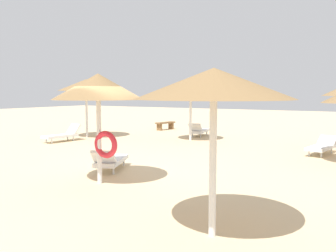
{
  "coord_description": "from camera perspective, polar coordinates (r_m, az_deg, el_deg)",
  "views": [
    {
      "loc": [
        6.24,
        -7.46,
        2.35
      ],
      "look_at": [
        0.0,
        3.0,
        1.2
      ],
      "focal_mm": 38.16,
      "sensor_mm": 36.0,
      "label": 1
    }
  ],
  "objects": [
    {
      "name": "parasol_0",
      "position": [
        17.43,
        3.64,
        5.81
      ],
      "size": [
        2.4,
        2.4,
        2.77
      ],
      "color": "silver",
      "rests_on": "ground"
    },
    {
      "name": "lounger_2",
      "position": [
        10.9,
        -9.19,
        -5.4
      ],
      "size": [
        1.34,
        1.97,
        0.75
      ],
      "color": "white",
      "rests_on": "ground"
    },
    {
      "name": "lounger_0",
      "position": [
        19.11,
        4.99,
        -0.72
      ],
      "size": [
        0.92,
        1.95,
        0.76
      ],
      "color": "white",
      "rests_on": "ground"
    },
    {
      "name": "parasol_2",
      "position": [
        9.24,
        -11.07,
        5.96
      ],
      "size": [
        2.33,
        2.33,
        2.83
      ],
      "color": "silver",
      "rests_on": "ground"
    },
    {
      "name": "parasol_4",
      "position": [
        19.11,
        -12.96,
        6.37
      ],
      "size": [
        2.9,
        2.9,
        3.03
      ],
      "color": "silver",
      "rests_on": "ground"
    },
    {
      "name": "lounger_4",
      "position": [
        17.84,
        -16.52,
        -1.35
      ],
      "size": [
        0.86,
        1.92,
        0.79
      ],
      "color": "white",
      "rests_on": "ground"
    },
    {
      "name": "ground_plane",
      "position": [
        10.0,
        -8.93,
        -8.26
      ],
      "size": [
        80.0,
        80.0,
        0.0
      ],
      "primitive_type": "plane",
      "color": "beige"
    },
    {
      "name": "parasol_7",
      "position": [
        5.71,
        7.32,
        6.61
      ],
      "size": [
        2.55,
        2.55,
        2.74
      ],
      "color": "silver",
      "rests_on": "ground"
    },
    {
      "name": "lounger_3",
      "position": [
        14.79,
        23.36,
        -2.98
      ],
      "size": [
        0.95,
        1.99,
        0.65
      ],
      "color": "white",
      "rests_on": "ground"
    },
    {
      "name": "bench_0",
      "position": [
        22.44,
        -0.43,
        0.27
      ],
      "size": [
        0.67,
        1.55,
        0.49
      ],
      "color": "brown",
      "rests_on": "ground"
    }
  ]
}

